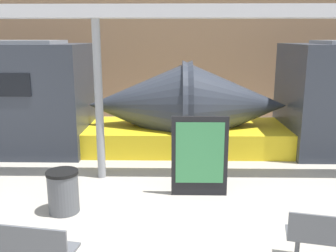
{
  "coord_description": "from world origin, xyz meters",
  "views": [
    {
      "loc": [
        0.49,
        -4.22,
        3.29
      ],
      "look_at": [
        0.34,
        3.69,
        1.4
      ],
      "focal_mm": 40.0,
      "sensor_mm": 36.0,
      "label": 1
    }
  ],
  "objects_px": {
    "trash_bin": "(63,191)",
    "support_column_near": "(99,102)",
    "poster_board": "(200,156)",
    "bench_near": "(12,244)"
  },
  "relations": [
    {
      "from": "bench_near",
      "to": "support_column_near",
      "type": "height_order",
      "value": "support_column_near"
    },
    {
      "from": "poster_board",
      "to": "support_column_near",
      "type": "relative_size",
      "value": 0.47
    },
    {
      "from": "trash_bin",
      "to": "support_column_near",
      "type": "relative_size",
      "value": 0.22
    },
    {
      "from": "bench_near",
      "to": "poster_board",
      "type": "bearing_deg",
      "value": 55.51
    },
    {
      "from": "trash_bin",
      "to": "support_column_near",
      "type": "bearing_deg",
      "value": 78.52
    },
    {
      "from": "poster_board",
      "to": "support_column_near",
      "type": "height_order",
      "value": "support_column_near"
    },
    {
      "from": "bench_near",
      "to": "poster_board",
      "type": "distance_m",
      "value": 3.98
    },
    {
      "from": "trash_bin",
      "to": "poster_board",
      "type": "relative_size",
      "value": 0.48
    },
    {
      "from": "trash_bin",
      "to": "support_column_near",
      "type": "height_order",
      "value": "support_column_near"
    },
    {
      "from": "trash_bin",
      "to": "support_column_near",
      "type": "distance_m",
      "value": 2.37
    }
  ]
}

